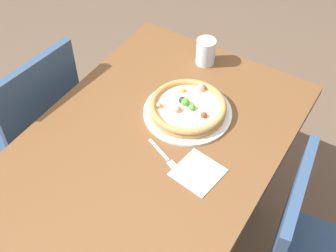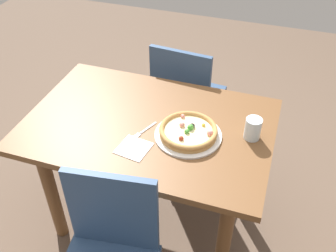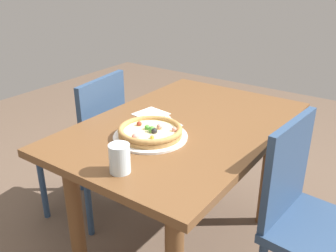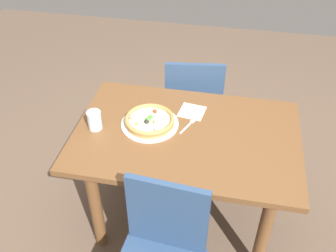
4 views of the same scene
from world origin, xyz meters
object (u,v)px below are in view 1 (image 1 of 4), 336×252
(chair_near, at_px, (32,125))
(drinking_glass, at_px, (206,52))
(dining_table, at_px, (148,170))
(plate, at_px, (188,112))
(fork, at_px, (166,158))
(napkin, at_px, (198,172))
(pizza, at_px, (188,107))

(chair_near, xyz_separation_m, drinking_glass, (-0.48, 0.57, 0.31))
(dining_table, bearing_deg, drinking_glass, -174.24)
(plate, distance_m, drinking_glass, 0.30)
(drinking_glass, bearing_deg, chair_near, -49.84)
(fork, bearing_deg, chair_near, -158.92)
(fork, bearing_deg, dining_table, -159.93)
(plate, xyz_separation_m, drinking_glass, (-0.29, -0.08, 0.05))
(dining_table, bearing_deg, fork, 87.14)
(chair_near, bearing_deg, fork, -86.85)
(chair_near, distance_m, drinking_glass, 0.81)
(dining_table, xyz_separation_m, fork, (0.00, 0.08, 0.13))
(chair_near, bearing_deg, dining_table, -86.72)
(drinking_glass, xyz_separation_m, napkin, (0.49, 0.25, -0.05))
(dining_table, bearing_deg, pizza, 170.83)
(chair_near, xyz_separation_m, fork, (0.02, 0.70, 0.26))
(pizza, distance_m, drinking_glass, 0.30)
(plate, bearing_deg, chair_near, -73.49)
(plate, height_order, napkin, plate)
(pizza, bearing_deg, plate, 34.35)
(pizza, height_order, drinking_glass, drinking_glass)
(dining_table, xyz_separation_m, chair_near, (-0.02, -0.62, -0.13))
(chair_near, distance_m, napkin, 0.85)
(drinking_glass, distance_m, napkin, 0.56)
(dining_table, xyz_separation_m, pizza, (-0.21, 0.03, 0.16))
(chair_near, bearing_deg, plate, -68.49)
(napkin, bearing_deg, fork, -86.50)
(pizza, relative_size, fork, 1.74)
(chair_near, height_order, drinking_glass, chair_near)
(pizza, xyz_separation_m, napkin, (0.21, 0.16, -0.03))
(drinking_glass, height_order, napkin, drinking_glass)
(chair_near, xyz_separation_m, pizza, (-0.19, 0.65, 0.29))
(dining_table, distance_m, pizza, 0.27)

